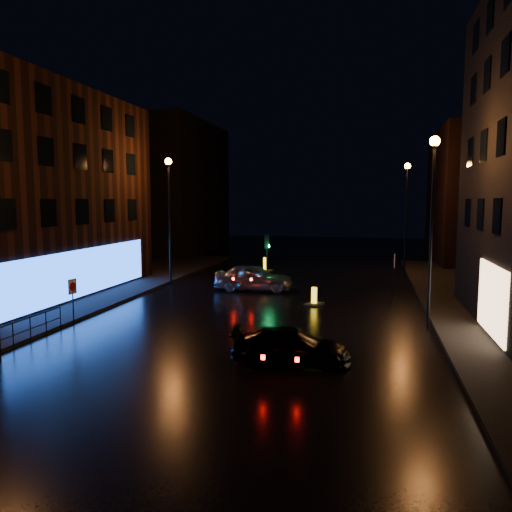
% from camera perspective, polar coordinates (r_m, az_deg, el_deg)
% --- Properties ---
extents(ground, '(120.00, 120.00, 0.00)m').
position_cam_1_polar(ground, '(18.63, -3.89, -11.18)').
color(ground, black).
rests_on(ground, ground).
extents(pavement_left, '(12.00, 44.00, 0.15)m').
position_cam_1_polar(pavement_left, '(31.97, -24.29, -4.17)').
color(pavement_left, black).
rests_on(pavement_left, ground).
extents(building_left, '(10.00, 18.00, 12.00)m').
position_cam_1_polar(building_left, '(32.43, -26.90, 6.37)').
color(building_left, black).
rests_on(building_left, ground).
extents(building_far_left, '(8.00, 16.00, 14.00)m').
position_cam_1_polar(building_far_left, '(56.15, -9.39, 7.70)').
color(building_far_left, black).
rests_on(building_far_left, ground).
extents(building_far_right, '(8.00, 14.00, 12.00)m').
position_cam_1_polar(building_far_right, '(49.99, 24.35, 6.25)').
color(building_far_right, black).
rests_on(building_far_right, ground).
extents(street_lamp_lfar, '(0.44, 0.44, 8.37)m').
position_cam_1_polar(street_lamp_lfar, '(33.60, -9.89, 6.19)').
color(street_lamp_lfar, black).
rests_on(street_lamp_lfar, ground).
extents(street_lamp_rnear, '(0.44, 0.44, 8.37)m').
position_cam_1_polar(street_lamp_rnear, '(23.16, 19.52, 5.88)').
color(street_lamp_rnear, black).
rests_on(street_lamp_rnear, ground).
extents(street_lamp_rfar, '(0.44, 0.44, 8.37)m').
position_cam_1_polar(street_lamp_rfar, '(39.09, 16.82, 6.03)').
color(street_lamp_rfar, black).
rests_on(street_lamp_rfar, ground).
extents(traffic_signal, '(1.40, 2.40, 3.45)m').
position_cam_1_polar(traffic_signal, '(32.06, 1.25, -2.80)').
color(traffic_signal, black).
rests_on(traffic_signal, ground).
extents(guard_railing, '(0.05, 6.04, 1.00)m').
position_cam_1_polar(guard_railing, '(21.27, -26.05, -7.53)').
color(guard_railing, black).
rests_on(guard_railing, ground).
extents(silver_hatchback, '(4.95, 2.26, 1.65)m').
position_cam_1_polar(silver_hatchback, '(31.16, -0.27, -2.47)').
color(silver_hatchback, '#B6B8BE').
rests_on(silver_hatchback, ground).
extents(dark_sedan, '(4.27, 2.05, 1.20)m').
position_cam_1_polar(dark_sedan, '(17.57, 4.02, -10.23)').
color(dark_sedan, black).
rests_on(dark_sedan, ground).
extents(bollard_near, '(1.07, 1.28, 0.96)m').
position_cam_1_polar(bollard_near, '(27.19, 6.65, -5.13)').
color(bollard_near, black).
rests_on(bollard_near, ground).
extents(bollard_far, '(1.04, 1.40, 1.13)m').
position_cam_1_polar(bollard_far, '(39.41, 1.10, -1.45)').
color(bollard_far, black).
rests_on(bollard_far, ground).
extents(road_sign_left, '(0.11, 0.51, 2.08)m').
position_cam_1_polar(road_sign_left, '(24.08, -20.23, -3.71)').
color(road_sign_left, black).
rests_on(road_sign_left, ground).
extents(road_sign_right, '(0.10, 0.59, 2.43)m').
position_cam_1_polar(road_sign_right, '(30.93, 15.53, -0.90)').
color(road_sign_right, black).
rests_on(road_sign_right, ground).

